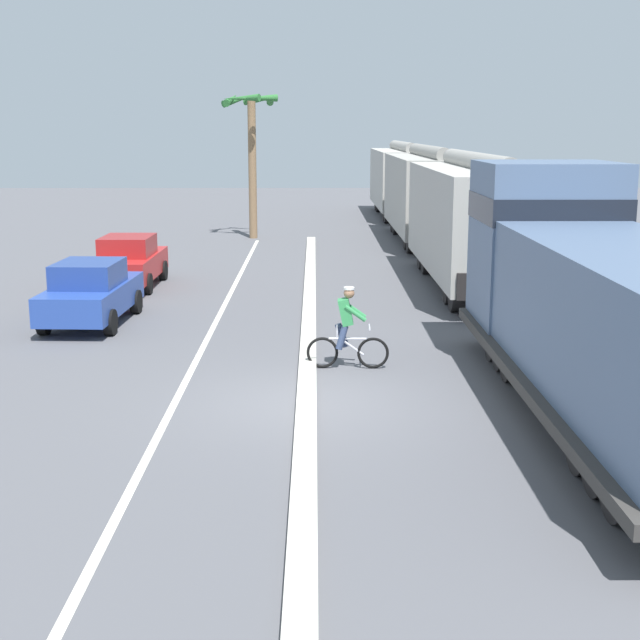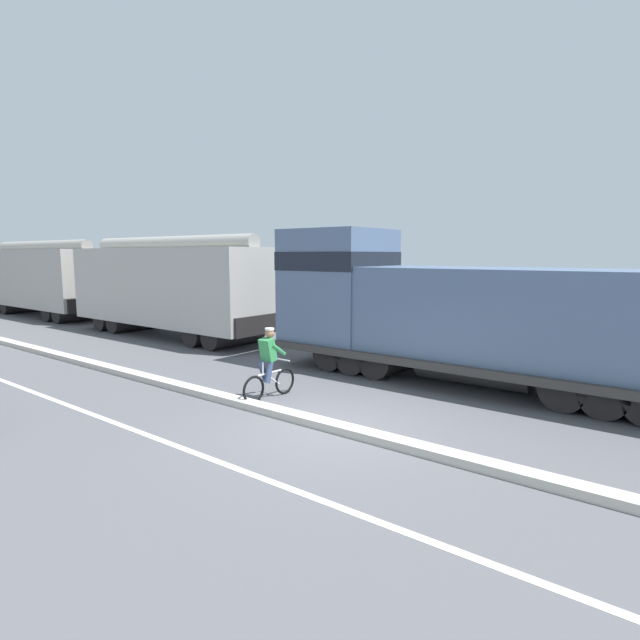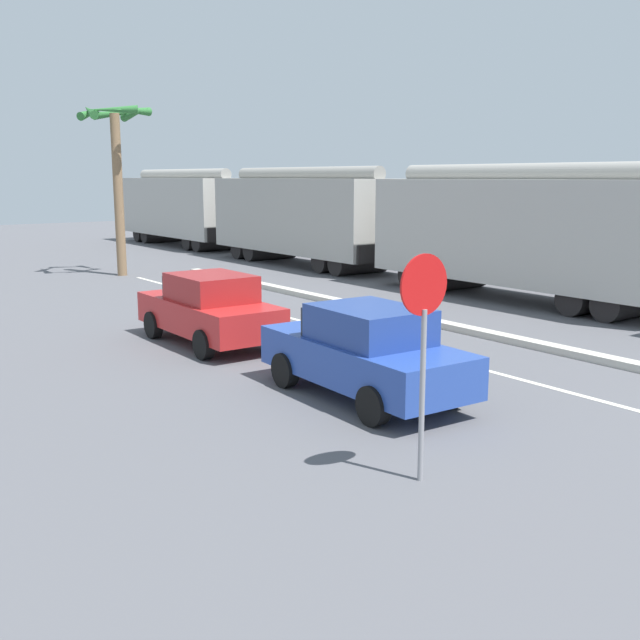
{
  "view_description": "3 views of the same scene",
  "coord_description": "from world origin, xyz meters",
  "px_view_note": "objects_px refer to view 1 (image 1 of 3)",
  "views": [
    {
      "loc": [
        0.15,
        -15.5,
        4.88
      ],
      "look_at": [
        0.26,
        2.78,
        0.94
      ],
      "focal_mm": 50.0,
      "sensor_mm": 36.0,
      "label": 1
    },
    {
      "loc": [
        -7.67,
        -5.67,
        3.45
      ],
      "look_at": [
        3.67,
        3.04,
        1.56
      ],
      "focal_mm": 28.0,
      "sensor_mm": 36.0,
      "label": 2
    },
    {
      "loc": [
        -13.6,
        -2.9,
        3.79
      ],
      "look_at": [
        -4.47,
        9.47,
        0.83
      ],
      "focal_mm": 42.0,
      "sensor_mm": 36.0,
      "label": 3
    }
  ],
  "objects_px": {
    "hopper_car_lead": "(473,221)",
    "parked_car_blue": "(91,292)",
    "parked_car_red": "(129,261)",
    "cyclist": "(347,330)",
    "palm_tree_near": "(251,129)",
    "hopper_car_trailing": "(402,179)",
    "locomotive": "(594,308)",
    "hopper_car_middle": "(427,194)"
  },
  "relations": [
    {
      "from": "hopper_car_lead",
      "to": "parked_car_blue",
      "type": "relative_size",
      "value": 2.48
    },
    {
      "from": "parked_car_red",
      "to": "cyclist",
      "type": "xyz_separation_m",
      "value": [
        6.47,
        -9.75,
        0.0
      ]
    },
    {
      "from": "parked_car_blue",
      "to": "palm_tree_near",
      "type": "distance_m",
      "value": 18.87
    },
    {
      "from": "hopper_car_trailing",
      "to": "cyclist",
      "type": "height_order",
      "value": "hopper_car_trailing"
    },
    {
      "from": "parked_car_blue",
      "to": "parked_car_red",
      "type": "relative_size",
      "value": 1.01
    },
    {
      "from": "locomotive",
      "to": "hopper_car_middle",
      "type": "bearing_deg",
      "value": 90.0
    },
    {
      "from": "parked_car_red",
      "to": "hopper_car_trailing",
      "type": "bearing_deg",
      "value": 65.05
    },
    {
      "from": "hopper_car_middle",
      "to": "parked_car_red",
      "type": "bearing_deg",
      "value": -133.15
    },
    {
      "from": "hopper_car_middle",
      "to": "cyclist",
      "type": "height_order",
      "value": "hopper_car_middle"
    },
    {
      "from": "locomotive",
      "to": "hopper_car_lead",
      "type": "distance_m",
      "value": 12.16
    },
    {
      "from": "parked_car_blue",
      "to": "palm_tree_near",
      "type": "relative_size",
      "value": 0.65
    },
    {
      "from": "hopper_car_trailing",
      "to": "palm_tree_near",
      "type": "relative_size",
      "value": 1.62
    },
    {
      "from": "locomotive",
      "to": "hopper_car_trailing",
      "type": "distance_m",
      "value": 35.36
    },
    {
      "from": "locomotive",
      "to": "hopper_car_trailing",
      "type": "xyz_separation_m",
      "value": [
        0.0,
        35.36,
        0.28
      ]
    },
    {
      "from": "hopper_car_trailing",
      "to": "parked_car_red",
      "type": "xyz_separation_m",
      "value": [
        -10.72,
        -23.03,
        -1.26
      ]
    },
    {
      "from": "hopper_car_lead",
      "to": "cyclist",
      "type": "bearing_deg",
      "value": -113.89
    },
    {
      "from": "parked_car_red",
      "to": "parked_car_blue",
      "type": "bearing_deg",
      "value": -88.59
    },
    {
      "from": "parked_car_blue",
      "to": "parked_car_red",
      "type": "height_order",
      "value": "same"
    },
    {
      "from": "locomotive",
      "to": "hopper_car_middle",
      "type": "distance_m",
      "value": 23.76
    },
    {
      "from": "locomotive",
      "to": "parked_car_red",
      "type": "bearing_deg",
      "value": 131.02
    },
    {
      "from": "hopper_car_middle",
      "to": "cyclist",
      "type": "relative_size",
      "value": 6.18
    },
    {
      "from": "parked_car_blue",
      "to": "parked_car_red",
      "type": "xyz_separation_m",
      "value": [
        -0.13,
        5.39,
        0.0
      ]
    },
    {
      "from": "parked_car_blue",
      "to": "locomotive",
      "type": "bearing_deg",
      "value": -33.2
    },
    {
      "from": "hopper_car_lead",
      "to": "palm_tree_near",
      "type": "distance_m",
      "value": 15.35
    },
    {
      "from": "parked_car_red",
      "to": "cyclist",
      "type": "height_order",
      "value": "cyclist"
    },
    {
      "from": "palm_tree_near",
      "to": "cyclist",
      "type": "bearing_deg",
      "value": -81.25
    },
    {
      "from": "hopper_car_middle",
      "to": "hopper_car_trailing",
      "type": "bearing_deg",
      "value": 90.0
    },
    {
      "from": "hopper_car_lead",
      "to": "locomotive",
      "type": "bearing_deg",
      "value": -90.0
    },
    {
      "from": "hopper_car_middle",
      "to": "hopper_car_lead",
      "type": "bearing_deg",
      "value": -90.0
    },
    {
      "from": "hopper_car_middle",
      "to": "locomotive",
      "type": "bearing_deg",
      "value": -90.0
    },
    {
      "from": "hopper_car_trailing",
      "to": "palm_tree_near",
      "type": "distance_m",
      "value": 13.11
    },
    {
      "from": "parked_car_red",
      "to": "palm_tree_near",
      "type": "relative_size",
      "value": 0.65
    },
    {
      "from": "hopper_car_lead",
      "to": "cyclist",
      "type": "relative_size",
      "value": 6.18
    },
    {
      "from": "locomotive",
      "to": "parked_car_blue",
      "type": "relative_size",
      "value": 2.72
    },
    {
      "from": "locomotive",
      "to": "hopper_car_trailing",
      "type": "height_order",
      "value": "locomotive"
    },
    {
      "from": "locomotive",
      "to": "palm_tree_near",
      "type": "bearing_deg",
      "value": 107.07
    },
    {
      "from": "locomotive",
      "to": "parked_car_blue",
      "type": "distance_m",
      "value": 12.69
    },
    {
      "from": "hopper_car_middle",
      "to": "palm_tree_near",
      "type": "distance_m",
      "value": 8.32
    },
    {
      "from": "hopper_car_trailing",
      "to": "parked_car_blue",
      "type": "height_order",
      "value": "hopper_car_trailing"
    },
    {
      "from": "hopper_car_trailing",
      "to": "parked_car_blue",
      "type": "bearing_deg",
      "value": -110.42
    },
    {
      "from": "locomotive",
      "to": "hopper_car_lead",
      "type": "bearing_deg",
      "value": 90.0
    },
    {
      "from": "hopper_car_trailing",
      "to": "parked_car_blue",
      "type": "distance_m",
      "value": 30.36
    }
  ]
}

